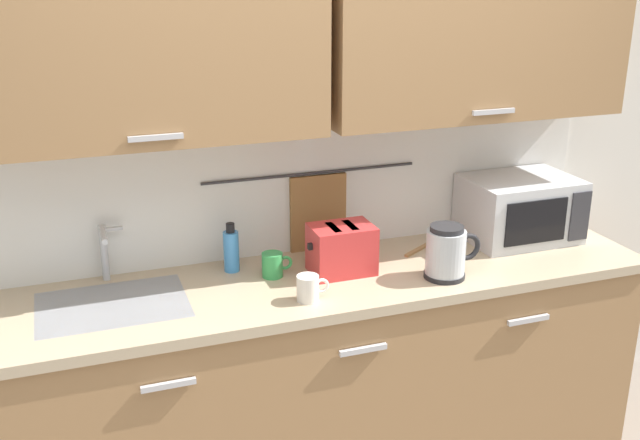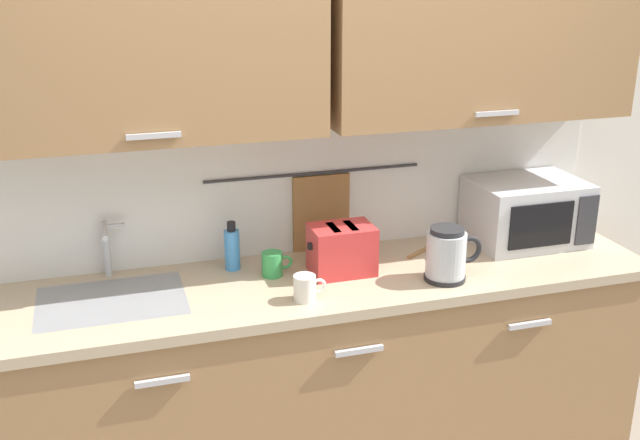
# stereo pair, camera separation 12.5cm
# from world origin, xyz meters

# --- Properties ---
(counter_unit) EXTENTS (2.53, 0.64, 0.90)m
(counter_unit) POSITION_xyz_m (-0.01, 0.30, 0.46)
(counter_unit) COLOR #997047
(counter_unit) RESTS_ON ground
(back_wall_assembly) EXTENTS (3.70, 0.41, 2.50)m
(back_wall_assembly) POSITION_xyz_m (0.00, 0.53, 1.52)
(back_wall_assembly) COLOR silver
(back_wall_assembly) RESTS_ON ground
(sink_faucet) EXTENTS (0.09, 0.17, 0.22)m
(sink_faucet) POSITION_xyz_m (-0.82, 0.53, 1.04)
(sink_faucet) COLOR #B2B5BA
(sink_faucet) RESTS_ON counter_unit
(microwave) EXTENTS (0.46, 0.35, 0.27)m
(microwave) POSITION_xyz_m (0.90, 0.41, 1.04)
(microwave) COLOR silver
(microwave) RESTS_ON counter_unit
(electric_kettle) EXTENTS (0.23, 0.16, 0.21)m
(electric_kettle) POSITION_xyz_m (0.40, 0.14, 1.00)
(electric_kettle) COLOR black
(electric_kettle) RESTS_ON counter_unit
(dish_soap_bottle) EXTENTS (0.06, 0.06, 0.20)m
(dish_soap_bottle) POSITION_xyz_m (-0.35, 0.47, 0.99)
(dish_soap_bottle) COLOR #3F8CD8
(dish_soap_bottle) RESTS_ON counter_unit
(mug_near_sink) EXTENTS (0.12, 0.08, 0.09)m
(mug_near_sink) POSITION_xyz_m (-0.22, 0.37, 0.95)
(mug_near_sink) COLOR green
(mug_near_sink) RESTS_ON counter_unit
(toaster) EXTENTS (0.26, 0.17, 0.19)m
(toaster) POSITION_xyz_m (0.04, 0.32, 1.00)
(toaster) COLOR red
(toaster) RESTS_ON counter_unit
(mug_by_kettle) EXTENTS (0.12, 0.08, 0.09)m
(mug_by_kettle) POSITION_xyz_m (-0.16, 0.12, 0.95)
(mug_by_kettle) COLOR silver
(mug_by_kettle) RESTS_ON counter_unit
(wooden_spoon) EXTENTS (0.25, 0.17, 0.01)m
(wooden_spoon) POSITION_xyz_m (0.49, 0.46, 0.91)
(wooden_spoon) COLOR #9E7042
(wooden_spoon) RESTS_ON counter_unit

